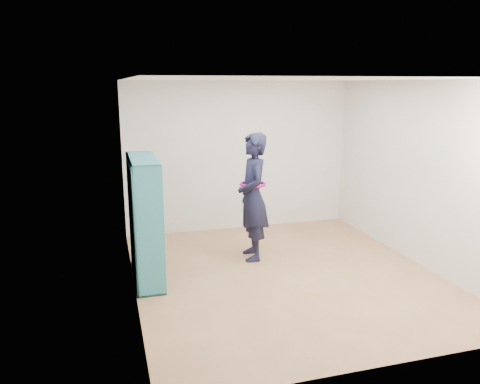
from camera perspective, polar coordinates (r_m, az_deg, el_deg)
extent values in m
plane|color=#926742|center=(6.52, 5.48, -9.97)|extent=(4.50, 4.50, 0.00)
plane|color=white|center=(6.00, 6.02, 13.52)|extent=(4.50, 4.50, 0.00)
cube|color=beige|center=(5.71, -13.25, 0.12)|extent=(0.02, 4.50, 2.60)
cube|color=beige|center=(7.11, 20.88, 2.12)|extent=(0.02, 4.50, 2.60)
cube|color=beige|center=(8.23, -0.09, 4.36)|extent=(4.00, 0.02, 2.60)
cube|color=beige|center=(4.20, 17.23, -4.80)|extent=(4.00, 0.02, 2.60)
cube|color=#29717F|center=(5.67, -10.98, -4.94)|extent=(0.36, 0.03, 1.63)
cube|color=#29717F|center=(6.82, -11.94, -1.92)|extent=(0.36, 0.03, 1.63)
cube|color=#29717F|center=(6.51, -11.18, -10.09)|extent=(0.36, 1.22, 0.03)
cube|color=#29717F|center=(6.07, -11.85, 3.99)|extent=(0.36, 1.22, 0.03)
cube|color=#29717F|center=(6.23, -13.02, -3.40)|extent=(0.03, 1.22, 1.63)
cube|color=#29717F|center=(6.06, -11.35, -3.80)|extent=(0.33, 0.03, 1.58)
cube|color=#29717F|center=(6.43, -11.66, -2.82)|extent=(0.33, 0.03, 1.58)
cube|color=#29717F|center=(6.36, -11.35, -6.71)|extent=(0.33, 1.17, 0.03)
cube|color=#29717F|center=(6.24, -11.51, -3.29)|extent=(0.33, 1.17, 0.03)
cube|color=#29717F|center=(6.15, -11.67, 0.24)|extent=(0.33, 1.17, 0.03)
cube|color=beige|center=(6.12, -10.67, -10.91)|extent=(0.22, 0.14, 0.09)
cube|color=black|center=(5.89, -10.72, -6.69)|extent=(0.18, 0.16, 0.29)
cube|color=maroon|center=(5.77, -10.88, -3.11)|extent=(0.18, 0.16, 0.26)
cube|color=silver|center=(5.75, -11.16, -0.19)|extent=(0.22, 0.14, 0.06)
cube|color=navy|center=(6.40, -10.92, -8.91)|extent=(0.18, 0.16, 0.28)
cube|color=brown|center=(6.26, -11.08, -5.54)|extent=(0.18, 0.16, 0.28)
cube|color=#BFB28C|center=(6.22, -11.34, -2.81)|extent=(0.22, 0.14, 0.09)
cube|color=#26594C|center=(6.06, -11.40, 1.37)|extent=(0.18, 0.16, 0.24)
cube|color=beige|center=(6.77, -11.24, -7.86)|extent=(0.18, 0.16, 0.24)
cube|color=black|center=(6.71, -11.48, -5.17)|extent=(0.22, 0.14, 0.09)
cube|color=maroon|center=(6.52, -11.55, -1.15)|extent=(0.18, 0.16, 0.29)
cube|color=silver|center=(6.44, -11.71, 2.31)|extent=(0.18, 0.16, 0.30)
imported|color=black|center=(6.81, 1.57, -0.61)|extent=(0.51, 0.72, 1.87)
torus|color=#A00C79|center=(6.77, 1.58, 0.95)|extent=(0.42, 0.42, 0.04)
cube|color=silver|center=(6.84, 0.22, 0.51)|extent=(0.01, 0.10, 0.12)
cube|color=black|center=(6.84, 0.22, 0.51)|extent=(0.01, 0.09, 0.12)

